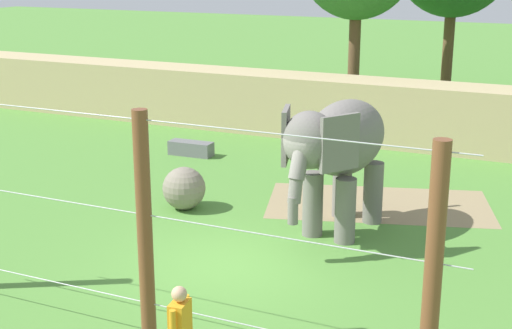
% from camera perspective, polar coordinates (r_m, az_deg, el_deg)
% --- Properties ---
extents(ground_plane, '(120.00, 120.00, 0.00)m').
position_cam_1_polar(ground_plane, '(14.99, -1.72, -7.74)').
color(ground_plane, '#518938').
extents(dirt_patch, '(6.12, 4.35, 0.01)m').
position_cam_1_polar(dirt_patch, '(18.71, 9.53, -3.05)').
color(dirt_patch, '#937F5B').
rests_on(dirt_patch, ground).
extents(embankment_wall, '(36.00, 1.80, 2.08)m').
position_cam_1_polar(embankment_wall, '(24.67, 9.75, 4.06)').
color(embankment_wall, tan).
rests_on(embankment_wall, ground).
extents(elephant, '(1.92, 4.09, 3.04)m').
position_cam_1_polar(elephant, '(16.10, 6.51, 1.43)').
color(elephant, slate).
rests_on(elephant, ground).
extents(enrichment_ball, '(1.06, 1.06, 1.06)m').
position_cam_1_polar(enrichment_ball, '(18.04, -5.64, -1.86)').
color(enrichment_ball, gray).
rests_on(enrichment_ball, ground).
extents(cable_fence, '(10.15, 0.24, 3.84)m').
position_cam_1_polar(cable_fence, '(11.54, -9.06, -5.04)').
color(cable_fence, brown).
rests_on(cable_fence, ground).
extents(feed_trough, '(1.42, 0.55, 0.44)m').
position_cam_1_polar(feed_trough, '(22.99, -5.10, 1.26)').
color(feed_trough, slate).
rests_on(feed_trough, ground).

